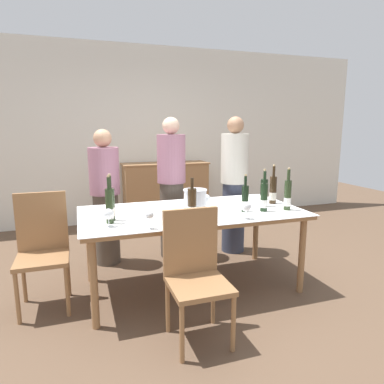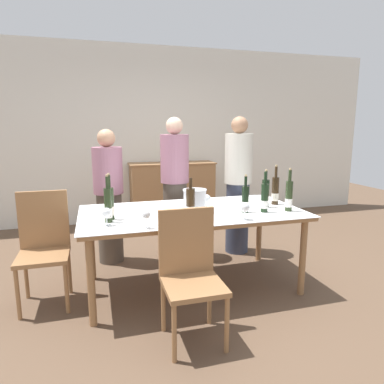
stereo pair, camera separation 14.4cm
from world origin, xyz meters
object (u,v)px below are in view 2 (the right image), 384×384
object	(u,v)px
wine_bottle_4	(289,196)
wine_glass_1	(106,213)
wine_bottle_2	(110,204)
wine_glass_3	(146,215)
ice_bucket	(195,200)
chair_left_end	(44,241)
wine_bottle_5	(265,198)
person_guest_left	(175,188)
dining_table	(192,217)
wine_glass_2	(207,199)
wine_bottle_7	(265,194)
wine_bottle_3	(108,206)
sideboard_cabinet	(172,192)
wine_bottle_6	(191,204)
wine_bottle_1	(275,191)
person_host	(109,197)
chair_near_front	(190,267)
wine_bottle_0	(245,200)
wine_glass_0	(245,208)
person_guest_right	(238,186)

from	to	relation	value
wine_bottle_4	wine_glass_1	world-z (taller)	wine_bottle_4
wine_bottle_2	wine_glass_3	distance (m)	0.44
ice_bucket	wine_glass_1	size ratio (longest dim) A/B	1.49
wine_glass_3	chair_left_end	size ratio (longest dim) A/B	0.15
wine_bottle_5	person_guest_left	world-z (taller)	person_guest_left
dining_table	ice_bucket	world-z (taller)	ice_bucket
wine_bottle_2	wine_glass_2	xyz separation A→B (m)	(0.91, 0.12, -0.03)
wine_bottle_7	wine_glass_3	bearing A→B (deg)	-162.08
wine_bottle_3	wine_bottle_4	xyz separation A→B (m)	(1.64, -0.07, 0.00)
sideboard_cabinet	wine_bottle_2	bearing A→B (deg)	-114.08
sideboard_cabinet	wine_bottle_5	world-z (taller)	wine_bottle_5
wine_bottle_6	wine_bottle_2	bearing A→B (deg)	166.01
chair_left_end	person_guest_left	size ratio (longest dim) A/B	0.60
wine_bottle_1	wine_bottle_5	size ratio (longest dim) A/B	1.07
wine_glass_3	wine_glass_1	bearing A→B (deg)	150.99
wine_bottle_2	wine_glass_2	distance (m)	0.92
wine_bottle_6	wine_bottle_7	distance (m)	0.85
wine_bottle_4	wine_bottle_6	size ratio (longest dim) A/B	1.14
sideboard_cabinet	wine_bottle_7	world-z (taller)	wine_bottle_7
wine_bottle_3	wine_bottle_5	world-z (taller)	wine_bottle_3
person_host	wine_bottle_1	bearing A→B (deg)	-27.91
wine_bottle_5	wine_bottle_7	world-z (taller)	wine_bottle_5
wine_bottle_4	person_host	bearing A→B (deg)	144.49
chair_near_front	wine_bottle_1	bearing A→B (deg)	35.04
wine_bottle_1	wine_bottle_4	world-z (taller)	same
wine_bottle_2	wine_bottle_7	world-z (taller)	wine_bottle_2
wine_bottle_5	wine_bottle_7	bearing A→B (deg)	60.10
wine_glass_1	wine_bottle_0	bearing A→B (deg)	4.40
wine_bottle_2	chair_near_front	size ratio (longest dim) A/B	0.42
wine_bottle_1	wine_bottle_4	distance (m)	0.28
wine_bottle_1	person_host	distance (m)	1.83
sideboard_cabinet	wine_bottle_2	xyz separation A→B (m)	(-1.09, -2.44, 0.41)
wine_glass_1	wine_glass_2	distance (m)	0.99
wine_bottle_1	wine_bottle_5	bearing A→B (deg)	-134.64
sideboard_cabinet	wine_glass_0	world-z (taller)	sideboard_cabinet
ice_bucket	person_guest_right	distance (m)	1.16
wine_bottle_5	wine_glass_2	bearing A→B (deg)	152.47
wine_glass_0	wine_bottle_0	bearing A→B (deg)	64.88
wine_glass_2	wine_glass_3	world-z (taller)	wine_glass_3
sideboard_cabinet	wine_bottle_1	distance (m)	2.41
dining_table	wine_bottle_4	world-z (taller)	wine_bottle_4
wine_bottle_2	chair_left_end	distance (m)	0.69
wine_bottle_3	wine_glass_2	world-z (taller)	wine_bottle_3
wine_bottle_4	chair_near_front	world-z (taller)	wine_bottle_4
wine_bottle_3	wine_glass_3	distance (m)	0.38
wine_bottle_0	chair_left_end	distance (m)	1.83
wine_bottle_1	person_host	size ratio (longest dim) A/B	0.27
wine_glass_2	person_guest_right	xyz separation A→B (m)	(0.65, 0.76, -0.03)
wine_bottle_3	ice_bucket	bearing A→B (deg)	8.72
sideboard_cabinet	wine_bottle_6	distance (m)	2.67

